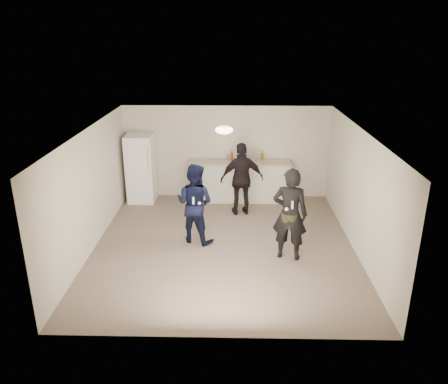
{
  "coord_description": "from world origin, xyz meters",
  "views": [
    {
      "loc": [
        0.2,
        -8.38,
        4.35
      ],
      "look_at": [
        0.0,
        0.2,
        1.15
      ],
      "focal_mm": 35.0,
      "sensor_mm": 36.0,
      "label": 1
    }
  ],
  "objects_px": {
    "counter": "(240,182)",
    "fridge": "(141,169)",
    "shaker": "(227,158)",
    "woman": "(290,214)",
    "spectator": "(242,179)",
    "man": "(195,203)"
  },
  "relations": [
    {
      "from": "fridge",
      "to": "shaker",
      "type": "distance_m",
      "value": 2.3
    },
    {
      "from": "man",
      "to": "spectator",
      "type": "xyz_separation_m",
      "value": [
        1.03,
        1.53,
        0.03
      ]
    },
    {
      "from": "counter",
      "to": "man",
      "type": "relative_size",
      "value": 1.48
    },
    {
      "from": "man",
      "to": "spectator",
      "type": "relative_size",
      "value": 0.96
    },
    {
      "from": "fridge",
      "to": "shaker",
      "type": "xyz_separation_m",
      "value": [
        2.28,
        0.11,
        0.28
      ]
    },
    {
      "from": "shaker",
      "to": "fridge",
      "type": "bearing_deg",
      "value": -177.3
    },
    {
      "from": "counter",
      "to": "shaker",
      "type": "distance_m",
      "value": 0.73
    },
    {
      "from": "counter",
      "to": "man",
      "type": "distance_m",
      "value": 2.66
    },
    {
      "from": "counter",
      "to": "spectator",
      "type": "height_order",
      "value": "spectator"
    },
    {
      "from": "fridge",
      "to": "spectator",
      "type": "distance_m",
      "value": 2.79
    },
    {
      "from": "counter",
      "to": "man",
      "type": "xyz_separation_m",
      "value": [
        -0.99,
        -2.44,
        0.35
      ]
    },
    {
      "from": "fridge",
      "to": "man",
      "type": "relative_size",
      "value": 1.03
    },
    {
      "from": "fridge",
      "to": "spectator",
      "type": "relative_size",
      "value": 0.99
    },
    {
      "from": "fridge",
      "to": "man",
      "type": "bearing_deg",
      "value": -55.43
    },
    {
      "from": "man",
      "to": "woman",
      "type": "xyz_separation_m",
      "value": [
        1.94,
        -0.71,
        0.07
      ]
    },
    {
      "from": "fridge",
      "to": "woman",
      "type": "distance_m",
      "value": 4.72
    },
    {
      "from": "spectator",
      "to": "shaker",
      "type": "bearing_deg",
      "value": -78.01
    },
    {
      "from": "counter",
      "to": "spectator",
      "type": "bearing_deg",
      "value": -87.35
    },
    {
      "from": "shaker",
      "to": "woman",
      "type": "relative_size",
      "value": 0.09
    },
    {
      "from": "fridge",
      "to": "man",
      "type": "xyz_separation_m",
      "value": [
        1.63,
        -2.37,
        -0.02
      ]
    },
    {
      "from": "woman",
      "to": "spectator",
      "type": "bearing_deg",
      "value": -53.37
    },
    {
      "from": "counter",
      "to": "fridge",
      "type": "relative_size",
      "value": 1.44
    }
  ]
}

